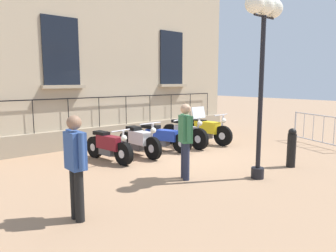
% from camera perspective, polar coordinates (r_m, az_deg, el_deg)
% --- Properties ---
extents(ground_plane, '(60.00, 60.00, 0.00)m').
position_cam_1_polar(ground_plane, '(9.42, 1.16, -5.02)').
color(ground_plane, '#9E7A5B').
extents(building_facade, '(0.82, 10.11, 6.76)m').
position_cam_1_polar(building_facade, '(11.62, -8.92, 13.68)').
color(building_facade, tan).
rests_on(building_facade, ground_plane).
extents(motorcycle_maroon, '(1.86, 0.59, 0.91)m').
position_cam_1_polar(motorcycle_maroon, '(8.62, -10.66, -3.69)').
color(motorcycle_maroon, black).
rests_on(motorcycle_maroon, ground_plane).
extents(motorcycle_white, '(1.90, 0.72, 1.02)m').
position_cam_1_polar(motorcycle_white, '(9.09, -5.20, -2.77)').
color(motorcycle_white, black).
rests_on(motorcycle_white, ground_plane).
extents(motorcycle_blue, '(2.02, 0.99, 1.03)m').
position_cam_1_polar(motorcycle_blue, '(9.74, -1.30, -2.10)').
color(motorcycle_blue, black).
rests_on(motorcycle_blue, ground_plane).
extents(motorcycle_silver, '(2.02, 0.66, 1.35)m').
position_cam_1_polar(motorcycle_silver, '(10.34, 3.03, -1.35)').
color(motorcycle_silver, black).
rests_on(motorcycle_silver, ground_plane).
extents(motorcycle_yellow, '(2.08, 0.73, 1.05)m').
position_cam_1_polar(motorcycle_yellow, '(10.98, 6.92, -0.76)').
color(motorcycle_yellow, black).
rests_on(motorcycle_yellow, ground_plane).
extents(lamppost, '(0.39, 1.09, 3.87)m').
position_cam_1_polar(lamppost, '(7.13, 16.85, 15.40)').
color(lamppost, black).
rests_on(lamppost, ground_plane).
extents(crowd_barrier, '(2.05, 0.83, 1.05)m').
position_cam_1_polar(crowd_barrier, '(11.57, 25.53, -0.50)').
color(crowd_barrier, '#B7B7BF').
rests_on(crowd_barrier, ground_plane).
extents(bollard, '(0.22, 0.22, 0.98)m').
position_cam_1_polar(bollard, '(8.47, 21.45, -3.66)').
color(bollard, black).
rests_on(bollard, ground_plane).
extents(pedestrian_standing, '(0.49, 0.35, 1.66)m').
position_cam_1_polar(pedestrian_standing, '(6.84, 3.16, -2.02)').
color(pedestrian_standing, '#23283D').
rests_on(pedestrian_standing, ground_plane).
extents(pedestrian_walking, '(0.53, 0.22, 1.64)m').
position_cam_1_polar(pedestrian_walking, '(5.02, -16.36, -6.29)').
color(pedestrian_walking, black).
rests_on(pedestrian_walking, ground_plane).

